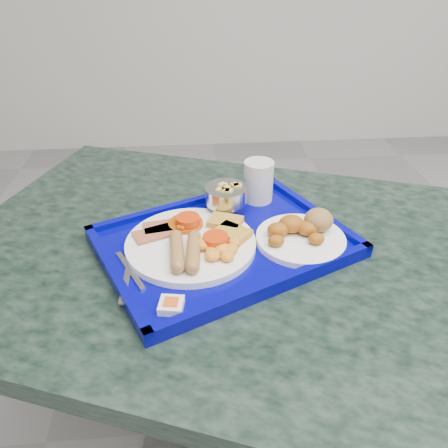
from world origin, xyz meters
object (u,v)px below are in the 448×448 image
(juice_cup, at_px, (258,180))
(tray, at_px, (224,243))
(main_plate, at_px, (194,242))
(bread_plate, at_px, (302,232))
(fruit_bowl, at_px, (226,195))
(table, at_px, (242,318))

(juice_cup, bearing_deg, tray, -119.74)
(main_plate, relative_size, bread_plate, 1.43)
(bread_plate, distance_m, juice_cup, 0.19)
(main_plate, bearing_deg, fruit_bowl, 60.16)
(juice_cup, bearing_deg, bread_plate, -70.06)
(bread_plate, bearing_deg, tray, 175.90)
(table, bearing_deg, main_plate, -176.30)
(fruit_bowl, distance_m, juice_cup, 0.09)
(tray, bearing_deg, juice_cup, 60.26)
(main_plate, xyz_separation_m, juice_cup, (0.15, 0.18, 0.04))
(bread_plate, bearing_deg, main_plate, -178.34)
(tray, xyz_separation_m, juice_cup, (0.09, 0.16, 0.06))
(main_plate, xyz_separation_m, bread_plate, (0.22, 0.01, 0.01))
(table, distance_m, fruit_bowl, 0.28)
(bread_plate, relative_size, juice_cup, 1.88)
(table, xyz_separation_m, bread_plate, (0.12, -0.00, 0.23))
(bread_plate, bearing_deg, table, 179.92)
(bread_plate, height_order, juice_cup, juice_cup)
(juice_cup, bearing_deg, fruit_bowl, -147.57)
(table, relative_size, tray, 2.44)
(table, xyz_separation_m, fruit_bowl, (-0.02, 0.12, 0.25))
(tray, relative_size, main_plate, 2.24)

